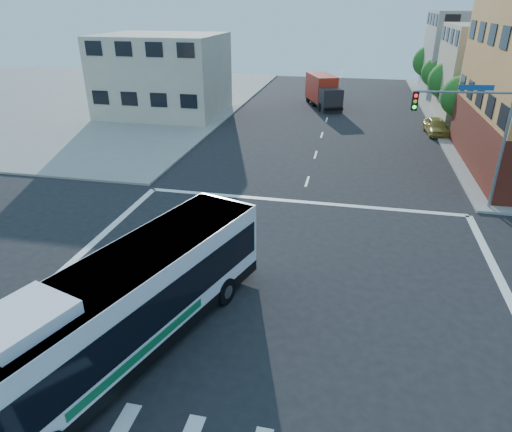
# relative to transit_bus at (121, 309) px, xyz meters

# --- Properties ---
(ground) EXTENTS (120.00, 120.00, 0.00)m
(ground) POSITION_rel_transit_bus_xyz_m (4.20, 4.78, -1.86)
(ground) COLOR black
(ground) RESTS_ON ground
(sidewalk_nw) EXTENTS (50.00, 50.00, 0.15)m
(sidewalk_nw) POSITION_rel_transit_bus_xyz_m (-30.80, 39.78, -1.78)
(sidewalk_nw) COLOR gray
(sidewalk_nw) RESTS_ON ground
(building_east_near) EXTENTS (12.06, 10.06, 9.00)m
(building_east_near) POSITION_rel_transit_bus_xyz_m (21.18, 38.76, 2.65)
(building_east_near) COLOR #B6A88B
(building_east_near) RESTS_ON ground
(building_east_far) EXTENTS (12.06, 10.06, 10.00)m
(building_east_far) POSITION_rel_transit_bus_xyz_m (21.17, 52.76, 3.15)
(building_east_far) COLOR gray
(building_east_far) RESTS_ON ground
(building_west) EXTENTS (12.06, 10.06, 8.00)m
(building_west) POSITION_rel_transit_bus_xyz_m (-12.82, 34.76, 2.15)
(building_west) COLOR beige
(building_west) RESTS_ON ground
(signal_mast_ne) EXTENTS (7.91, 1.13, 8.07)m
(signal_mast_ne) POSITION_rel_transit_bus_xyz_m (13.27, 15.40, 3.12)
(signal_mast_ne) COLOR gray
(signal_mast_ne) RESTS_ON ground
(street_tree_a) EXTENTS (3.60, 3.60, 5.53)m
(street_tree_a) POSITION_rel_transit_bus_xyz_m (16.10, 32.70, 1.73)
(street_tree_a) COLOR #3D2316
(street_tree_a) RESTS_ON ground
(street_tree_b) EXTENTS (3.80, 3.80, 5.79)m
(street_tree_b) POSITION_rel_transit_bus_xyz_m (16.10, 40.70, 1.89)
(street_tree_b) COLOR #3D2316
(street_tree_b) RESTS_ON ground
(street_tree_c) EXTENTS (3.40, 3.40, 5.29)m
(street_tree_c) POSITION_rel_transit_bus_xyz_m (16.10, 48.70, 1.60)
(street_tree_c) COLOR #3D2316
(street_tree_c) RESTS_ON ground
(street_tree_d) EXTENTS (4.00, 4.00, 6.03)m
(street_tree_d) POSITION_rel_transit_bus_xyz_m (16.10, 56.70, 2.02)
(street_tree_d) COLOR #3D2316
(street_tree_d) RESTS_ON ground
(transit_bus) EXTENTS (6.57, 13.05, 3.80)m
(transit_bus) POSITION_rel_transit_bus_xyz_m (0.00, 0.00, 0.00)
(transit_bus) COLOR black
(transit_bus) RESTS_ON ground
(box_truck) EXTENTS (4.83, 7.88, 3.42)m
(box_truck) POSITION_rel_transit_bus_xyz_m (3.26, 42.15, -0.20)
(box_truck) COLOR #232327
(box_truck) RESTS_ON ground
(parked_car) EXTENTS (2.05, 4.40, 1.46)m
(parked_car) POSITION_rel_transit_bus_xyz_m (14.24, 32.28, -1.13)
(parked_car) COLOR #B39E40
(parked_car) RESTS_ON ground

